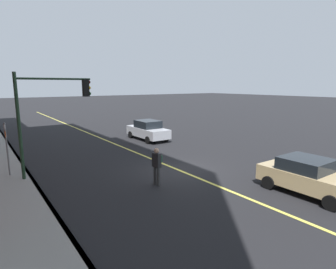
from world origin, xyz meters
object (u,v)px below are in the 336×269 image
car_tan (309,176)px  pedestrian_with_backpack (157,163)px  car_silver (148,130)px  traffic_light_mast (49,107)px  street_sign_post (7,146)px

car_tan → pedestrian_with_backpack: size_ratio=2.28×
car_silver → pedestrian_with_backpack: size_ratio=2.50×
traffic_light_mast → car_silver: bearing=-58.6°
traffic_light_mast → car_tan: bearing=-136.0°
pedestrian_with_backpack → traffic_light_mast: traffic_light_mast is taller
car_silver → traffic_light_mast: traffic_light_mast is taller
car_tan → car_silver: car_silver is taller
traffic_light_mast → street_sign_post: bearing=61.0°
car_silver → street_sign_post: street_sign_post is taller
car_silver → traffic_light_mast: (-5.45, 8.91, 2.76)m
pedestrian_with_backpack → street_sign_post: bearing=46.9°
pedestrian_with_backpack → traffic_light_mast: (4.11, 3.62, 2.54)m
car_tan → traffic_light_mast: traffic_light_mast is taller
traffic_light_mast → street_sign_post: traffic_light_mast is taller
car_tan → traffic_light_mast: (8.73, 8.42, 2.81)m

